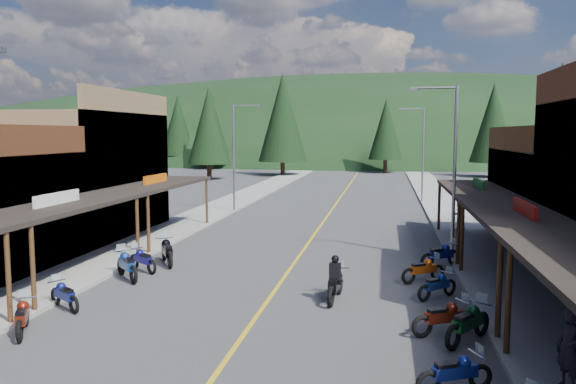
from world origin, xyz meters
The scene contains 32 objects.
ground centered at (0.00, 0.00, 0.00)m, with size 220.00×220.00×0.00m, color #38383A.
centerline centered at (0.00, 20.00, 0.01)m, with size 0.15×90.00×0.01m, color gold.
sidewalk_west centered at (-8.70, 20.00, 0.07)m, with size 3.40×94.00×0.15m, color gray.
sidewalk_east centered at (8.70, 20.00, 0.07)m, with size 3.40×94.00×0.15m, color gray.
shop_west_3 centered at (-13.78, 11.30, 3.52)m, with size 10.90×10.20×8.20m.
streetlight_1 centered at (-6.95, 22.00, 4.46)m, with size 2.16×0.18×8.00m.
streetlight_2 centered at (6.95, 8.00, 4.46)m, with size 2.16×0.18×8.00m.
streetlight_3 centered at (6.95, 30.00, 4.46)m, with size 2.16×0.18×8.00m.
ridge_hill centered at (0.00, 135.00, 0.00)m, with size 310.00×140.00×60.00m, color black.
pine_0 centered at (-40.00, 62.00, 6.48)m, with size 5.04×5.04×11.00m.
pine_1 centered at (-24.00, 70.00, 7.24)m, with size 5.88×5.88×12.50m.
pine_2 centered at (-10.00, 58.00, 7.99)m, with size 6.72×6.72×14.00m.
pine_3 centered at (4.00, 66.00, 6.48)m, with size 5.04×5.04×11.00m.
pine_4 centered at (18.00, 60.00, 7.24)m, with size 5.88×5.88×12.50m.
pine_7 centered at (-32.00, 76.00, 7.24)m, with size 5.88×5.88×12.50m.
pine_8 centered at (-22.00, 40.00, 5.98)m, with size 4.48×4.48×10.00m.
pine_10 centered at (-18.00, 50.00, 6.78)m, with size 5.38×5.38×11.60m.
pine_11 centered at (20.00, 38.00, 7.19)m, with size 5.82×5.82×12.40m.
bike_west_6 centered at (-6.38, -3.97, 0.57)m, with size 0.67×2.00×1.15m, color maroon, non-canonical shape.
bike_west_7 centered at (-6.48, -1.63, 0.54)m, with size 0.63×1.88×1.08m, color navy, non-canonical shape.
bike_west_8 centered at (-6.16, 2.33, 0.65)m, with size 0.76×2.28×1.31m, color navy, non-canonical shape.
bike_west_9 centered at (-6.09, 3.67, 0.56)m, with size 0.66×1.97×1.12m, color navy, non-canonical shape.
bike_west_10 centered at (-5.57, 5.07, 0.67)m, with size 0.78×2.34×1.34m, color black, non-canonical shape.
bike_east_5 centered at (5.62, -5.69, 0.53)m, with size 0.62×1.86×1.07m, color navy, non-canonical shape.
bike_east_6 centered at (6.36, -2.46, 0.63)m, with size 0.74×2.22×1.27m, color #0B3718, non-canonical shape.
bike_east_7 centered at (5.77, -1.94, 0.59)m, with size 0.68×2.05×1.17m, color #641C0D, non-canonical shape.
bike_east_8 centered at (5.89, 1.77, 0.53)m, with size 0.62×1.87×1.07m, color navy, non-canonical shape.
bike_east_9 centered at (5.54, 3.92, 0.56)m, with size 0.66×1.97×1.13m, color #BD480D, non-canonical shape.
bike_east_10 centered at (6.48, 6.61, 0.61)m, with size 0.71×2.14×1.22m, color navy, non-canonical shape.
rider_on_bike centered at (2.34, 0.92, 0.68)m, with size 0.96×2.28×1.69m.
pedestrian_east_a centered at (8.11, -5.36, 1.09)m, with size 0.68×0.45×1.87m, color black.
pedestrian_east_b centered at (8.34, 15.89, 1.07)m, with size 0.90×0.52×1.85m, color brown.
Camera 1 is at (3.99, -18.31, 5.87)m, focal length 35.00 mm.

